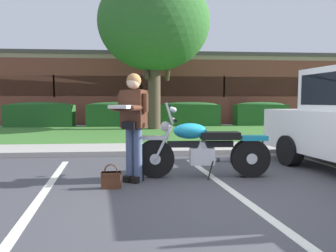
# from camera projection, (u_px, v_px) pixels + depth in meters

# --- Properties ---
(ground_plane) EXTENTS (140.00, 140.00, 0.00)m
(ground_plane) POSITION_uv_depth(u_px,v_px,m) (226.00, 191.00, 4.40)
(ground_plane) COLOR #424247
(curb_strip) EXTENTS (60.00, 0.20, 0.12)m
(curb_strip) POSITION_uv_depth(u_px,v_px,m) (192.00, 152.00, 7.40)
(curb_strip) COLOR #ADA89E
(curb_strip) RESTS_ON ground
(concrete_walk) EXTENTS (60.00, 1.50, 0.08)m
(concrete_walk) POSITION_uv_depth(u_px,v_px,m) (187.00, 148.00, 8.24)
(concrete_walk) COLOR #ADA89E
(concrete_walk) RESTS_ON ground
(grass_lawn) EXTENTS (60.00, 6.73, 0.06)m
(grass_lawn) POSITION_uv_depth(u_px,v_px,m) (172.00, 133.00, 12.33)
(grass_lawn) COLOR #3D752D
(grass_lawn) RESTS_ON ground
(stall_stripe_0) EXTENTS (0.60, 4.39, 0.01)m
(stall_stripe_0) POSITION_uv_depth(u_px,v_px,m) (45.00, 191.00, 4.39)
(stall_stripe_0) COLOR silver
(stall_stripe_0) RESTS_ON ground
(stall_stripe_1) EXTENTS (0.60, 4.39, 0.01)m
(stall_stripe_1) POSITION_uv_depth(u_px,v_px,m) (226.00, 187.00, 4.60)
(stall_stripe_1) COLOR silver
(stall_stripe_1) RESTS_ON ground
(motorcycle) EXTENTS (2.24, 0.82, 1.26)m
(motorcycle) POSITION_uv_depth(u_px,v_px,m) (208.00, 148.00, 5.19)
(motorcycle) COLOR black
(motorcycle) RESTS_ON ground
(rider_person) EXTENTS (0.59, 0.67, 1.70)m
(rider_person) POSITION_uv_depth(u_px,v_px,m) (133.00, 118.00, 4.85)
(rider_person) COLOR black
(rider_person) RESTS_ON ground
(handbag) EXTENTS (0.28, 0.13, 0.36)m
(handbag) POSITION_uv_depth(u_px,v_px,m) (111.00, 178.00, 4.54)
(handbag) COLOR #562D19
(handbag) RESTS_ON ground
(shade_tree) EXTENTS (4.81, 4.81, 6.69)m
(shade_tree) POSITION_uv_depth(u_px,v_px,m) (154.00, 24.00, 13.41)
(shade_tree) COLOR #4C3D2D
(shade_tree) RESTS_ON ground
(hedge_left) EXTENTS (3.20, 0.90, 1.24)m
(hedge_left) POSITION_uv_depth(u_px,v_px,m) (40.00, 114.00, 15.04)
(hedge_left) COLOR #235623
(hedge_left) RESTS_ON ground
(hedge_center_left) EXTENTS (2.84, 0.90, 1.24)m
(hedge_center_left) POSITION_uv_depth(u_px,v_px,m) (116.00, 114.00, 15.34)
(hedge_center_left) COLOR #235623
(hedge_center_left) RESTS_ON ground
(hedge_center_right) EXTENTS (2.97, 0.90, 1.24)m
(hedge_center_right) POSITION_uv_depth(u_px,v_px,m) (190.00, 114.00, 15.63)
(hedge_center_right) COLOR #235623
(hedge_center_right) RESTS_ON ground
(hedge_right) EXTENTS (2.63, 0.90, 1.24)m
(hedge_right) POSITION_uv_depth(u_px,v_px,m) (260.00, 113.00, 15.93)
(hedge_right) COLOR #235623
(hedge_right) RESTS_ON ground
(brick_building) EXTENTS (27.49, 10.52, 4.01)m
(brick_building) POSITION_uv_depth(u_px,v_px,m) (141.00, 91.00, 22.11)
(brick_building) COLOR brown
(brick_building) RESTS_ON ground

